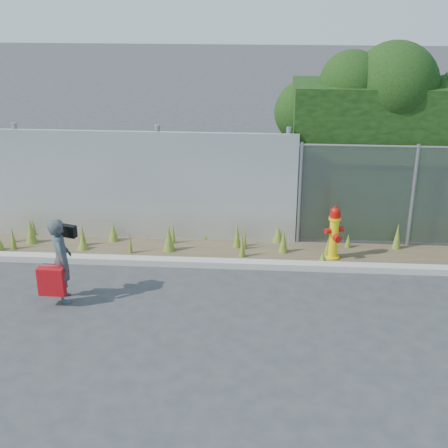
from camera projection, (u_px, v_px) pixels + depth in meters
name	position (u px, v px, depth m)	size (l,w,h in m)	color
ground	(237.00, 317.00, 9.71)	(80.00, 80.00, 0.00)	#353538
curb	(242.00, 264.00, 11.35)	(16.00, 0.22, 0.12)	#ADA79C
weed_strip	(257.00, 245.00, 11.95)	(16.00, 1.35, 0.52)	brown
corrugated_fence	(81.00, 185.00, 12.30)	(8.50, 0.21, 2.30)	silver
fire_hydrant	(334.00, 234.00, 11.51)	(0.36, 0.32, 1.06)	yellow
woman	(61.00, 260.00, 9.99)	(0.52, 0.34, 1.42)	#10676B
red_tote_bag	(51.00, 281.00, 9.88)	(0.42, 0.15, 0.55)	#9E0919
black_shoulder_bag	(69.00, 231.00, 10.01)	(0.26, 0.11, 0.19)	black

